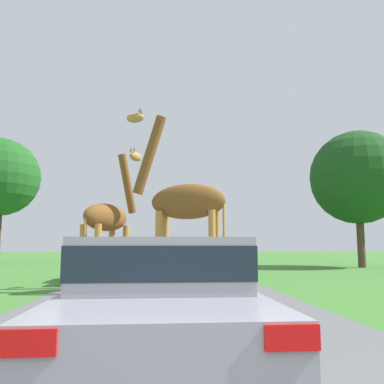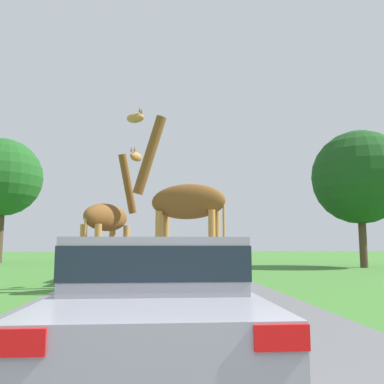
{
  "view_description": "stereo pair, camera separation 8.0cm",
  "coord_description": "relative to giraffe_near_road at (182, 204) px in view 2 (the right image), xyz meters",
  "views": [
    {
      "loc": [
        -0.28,
        -0.96,
        1.35
      ],
      "look_at": [
        0.71,
        10.38,
        2.83
      ],
      "focal_mm": 38.0,
      "sensor_mm": 36.0,
      "label": 1
    },
    {
      "loc": [
        -0.2,
        -0.97,
        1.35
      ],
      "look_at": [
        0.71,
        10.38,
        2.83
      ],
      "focal_mm": 38.0,
      "sensor_mm": 36.0,
      "label": 2
    }
  ],
  "objects": [
    {
      "name": "giraffe_companion",
      "position": [
        -2.14,
        0.72,
        -0.48
      ],
      "size": [
        1.8,
        2.28,
        4.52
      ],
      "rotation": [
        0.0,
        0.0,
        -0.62
      ],
      "color": "#B77F3D",
      "rests_on": "ground"
    },
    {
      "name": "car_lead_maroon",
      "position": [
        -0.68,
        -6.92,
        -1.74
      ],
      "size": [
        1.86,
        4.11,
        1.42
      ],
      "color": "gray",
      "rests_on": "ground"
    },
    {
      "name": "road",
      "position": [
        -0.44,
        19.56,
        -2.49
      ],
      "size": [
        6.51,
        120.0,
        0.0
      ],
      "color": "#5B5B5E",
      "rests_on": "ground"
    },
    {
      "name": "car_far_ahead",
      "position": [
        -2.75,
        4.49,
        -1.73
      ],
      "size": [
        1.72,
        4.66,
        1.43
      ],
      "color": "silver",
      "rests_on": "ground"
    },
    {
      "name": "car_queue_left",
      "position": [
        -1.01,
        14.36,
        -1.79
      ],
      "size": [
        1.92,
        4.54,
        1.32
      ],
      "color": "navy",
      "rests_on": "ground"
    },
    {
      "name": "tree_centre_back",
      "position": [
        -12.64,
        20.19,
        3.94
      ],
      "size": [
        5.92,
        5.92,
        9.43
      ],
      "color": "#4C3828",
      "rests_on": "ground"
    },
    {
      "name": "tree_left_edge",
      "position": [
        11.5,
        12.1,
        2.94
      ],
      "size": [
        5.69,
        5.69,
        8.29
      ],
      "color": "#4C3828",
      "rests_on": "ground"
    },
    {
      "name": "giraffe_near_road",
      "position": [
        0.0,
        0.0,
        0.0
      ],
      "size": [
        2.98,
        1.51,
        5.46
      ],
      "rotation": [
        0.0,
        0.0,
        1.2
      ],
      "color": "#B77F3D",
      "rests_on": "ground"
    },
    {
      "name": "car_queue_right",
      "position": [
        1.03,
        8.1,
        -1.78
      ],
      "size": [
        1.83,
        4.16,
        1.33
      ],
      "color": "#561914",
      "rests_on": "ground"
    }
  ]
}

